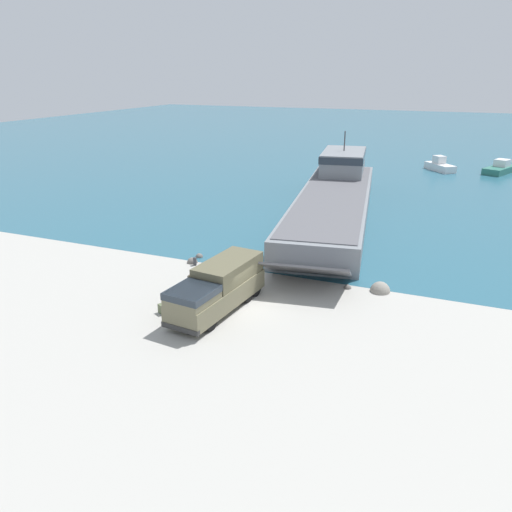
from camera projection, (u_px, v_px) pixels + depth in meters
The scene contains 13 objects.
ground_plane at pixel (249, 307), 32.60m from camera, with size 240.00×240.00×0.00m, color #A8A59E.
water_surface at pixel (410, 138), 115.94m from camera, with size 240.00×180.00×0.01m, color #285B70.
landing_craft at pixel (336, 194), 54.88m from camera, with size 12.29×39.16×7.60m.
military_truck at pixel (217, 287), 31.71m from camera, with size 3.47×8.38×2.97m.
soldier_on_ramp at pixel (191, 282), 33.97m from camera, with size 0.48×0.32×1.68m.
moored_boat_a at pixel (500, 168), 75.77m from camera, with size 5.24×7.44×2.00m.
moored_boat_b at pixel (440, 166), 77.46m from camera, with size 5.00×5.61×2.24m.
mooring_bollard at pixel (195, 261), 39.54m from camera, with size 0.31×0.31×0.69m.
cargo_crate at pixel (165, 308), 31.77m from camera, with size 0.60×0.72×0.60m, color #566042.
shoreline_rock_a at pixel (192, 263), 40.19m from camera, with size 0.85×0.85×0.85m, color #66605B.
shoreline_rock_b at pixel (199, 257), 41.41m from camera, with size 0.62×0.62×0.62m, color #66605B.
shoreline_rock_c at pixel (380, 291), 34.93m from camera, with size 1.40×1.40×1.40m, color gray.
shoreline_rock_d at pixel (347, 288), 35.44m from camera, with size 0.54×0.54×0.54m, color #66605B.
Camera 1 is at (11.56, -27.05, 14.44)m, focal length 35.00 mm.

